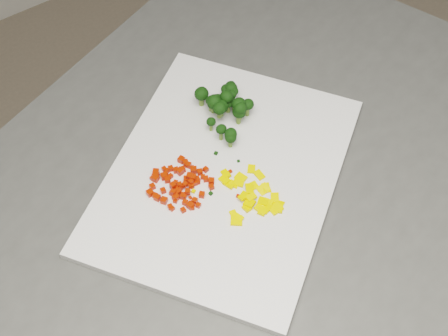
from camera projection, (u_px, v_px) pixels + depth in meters
counter_block at (230, 299)px, 1.33m from camera, size 1.26×1.07×0.90m
cutting_board at (224, 174)px, 0.97m from camera, size 0.55×0.52×0.01m
carrot_pile at (180, 181)px, 0.94m from camera, size 0.10×0.10×0.03m
pepper_pile at (246, 195)px, 0.93m from camera, size 0.11×0.11×0.02m
broccoli_pile at (227, 108)px, 1.00m from camera, size 0.12×0.12×0.05m
carrot_cube_0 at (192, 168)px, 0.96m from camera, size 0.01×0.01×0.01m
carrot_cube_1 at (197, 180)px, 0.95m from camera, size 0.01×0.01×0.01m
carrot_cube_2 at (195, 201)px, 0.93m from camera, size 0.01×0.01×0.01m
carrot_cube_3 at (171, 176)px, 0.96m from camera, size 0.01×0.01×0.01m
carrot_cube_4 at (211, 181)px, 0.95m from camera, size 0.01×0.01×0.01m
carrot_cube_5 at (181, 160)px, 0.97m from camera, size 0.01×0.01×0.01m
carrot_cube_6 at (197, 181)px, 0.95m from camera, size 0.01×0.01×0.01m
carrot_cube_7 at (179, 188)px, 0.94m from camera, size 0.01×0.01×0.01m
carrot_cube_8 at (211, 187)px, 0.94m from camera, size 0.01×0.01×0.01m
carrot_cube_9 at (155, 196)px, 0.93m from camera, size 0.01×0.01×0.01m
carrot_cube_10 at (188, 165)px, 0.97m from camera, size 0.01×0.01×0.01m
carrot_cube_11 at (206, 179)px, 0.95m from camera, size 0.01×0.01×0.01m
carrot_cube_12 at (172, 208)px, 0.92m from camera, size 0.01×0.01×0.01m
carrot_cube_13 at (165, 174)px, 0.96m from camera, size 0.01×0.01×0.01m
carrot_cube_14 at (157, 198)px, 0.93m from camera, size 0.01×0.01×0.01m
carrot_cube_15 at (173, 185)px, 0.94m from camera, size 0.01×0.01×0.01m
carrot_cube_16 at (163, 191)px, 0.94m from camera, size 0.01×0.01×0.01m
carrot_cube_17 at (167, 171)px, 0.96m from camera, size 0.01×0.01×0.01m
carrot_cube_18 at (152, 178)px, 0.95m from camera, size 0.01×0.01×0.01m
carrot_cube_19 at (191, 182)px, 0.94m from camera, size 0.01×0.01×0.01m
carrot_cube_20 at (156, 175)px, 0.95m from camera, size 0.01×0.01×0.01m
carrot_cube_21 at (188, 192)px, 0.93m from camera, size 0.01×0.01×0.01m
carrot_cube_22 at (164, 201)px, 0.93m from camera, size 0.01×0.01×0.01m
carrot_cube_23 at (180, 185)px, 0.94m from camera, size 0.01×0.01×0.01m
carrot_cube_24 at (195, 183)px, 0.95m from camera, size 0.01×0.01×0.01m
carrot_cube_25 at (176, 182)px, 0.95m from camera, size 0.01×0.01×0.01m
carrot_cube_26 at (190, 206)px, 0.92m from camera, size 0.01×0.01×0.01m
carrot_cube_27 at (156, 172)px, 0.96m from camera, size 0.01×0.01×0.01m
carrot_cube_28 at (180, 171)px, 0.96m from camera, size 0.01×0.01×0.01m
carrot_cube_29 at (194, 170)px, 0.96m from camera, size 0.01×0.01×0.01m
carrot_cube_30 at (182, 186)px, 0.94m from camera, size 0.01×0.01×0.01m
carrot_cube_31 at (171, 168)px, 0.96m from camera, size 0.01×0.01×0.01m
carrot_cube_32 at (176, 194)px, 0.94m from camera, size 0.01×0.01×0.01m
carrot_cube_33 at (193, 177)px, 0.94m from camera, size 0.01×0.01×0.01m
carrot_cube_34 at (185, 203)px, 0.93m from camera, size 0.01×0.01×0.01m
carrot_cube_35 at (168, 180)px, 0.95m from camera, size 0.01×0.01×0.01m
carrot_cube_36 at (164, 169)px, 0.96m from camera, size 0.01×0.01×0.01m
carrot_cube_37 at (176, 197)px, 0.93m from camera, size 0.01×0.01×0.01m
carrot_cube_38 at (150, 193)px, 0.94m from camera, size 0.01×0.01×0.01m
carrot_cube_39 at (198, 182)px, 0.95m from camera, size 0.01×0.01×0.01m
carrot_cube_40 at (172, 186)px, 0.94m from camera, size 0.01×0.01×0.01m
carrot_cube_41 at (172, 193)px, 0.94m from camera, size 0.01×0.01×0.01m
carrot_cube_42 at (156, 174)px, 0.96m from camera, size 0.01×0.01×0.01m
carrot_cube_43 at (170, 207)px, 0.92m from camera, size 0.01×0.01×0.01m
carrot_cube_44 at (177, 192)px, 0.94m from camera, size 0.01×0.01×0.01m
carrot_cube_45 at (187, 179)px, 0.95m from camera, size 0.01×0.01×0.01m
carrot_cube_46 at (192, 208)px, 0.92m from camera, size 0.01×0.01×0.01m
carrot_cube_47 at (155, 178)px, 0.95m from camera, size 0.01×0.01×0.01m
carrot_cube_48 at (183, 210)px, 0.92m from camera, size 0.01×0.01×0.01m
carrot_cube_49 at (164, 176)px, 0.95m from camera, size 0.01×0.01×0.01m
carrot_cube_50 at (175, 201)px, 0.93m from camera, size 0.01×0.01×0.01m
carrot_cube_51 at (203, 177)px, 0.95m from camera, size 0.01×0.01×0.01m
carrot_cube_52 at (185, 184)px, 0.94m from camera, size 0.01×0.01×0.01m
carrot_cube_53 at (191, 185)px, 0.94m from camera, size 0.01×0.01×0.01m
carrot_cube_54 at (152, 186)px, 0.94m from camera, size 0.01×0.01×0.01m
carrot_cube_55 at (184, 196)px, 0.93m from camera, size 0.01×0.01×0.01m
carrot_cube_56 at (200, 172)px, 0.96m from camera, size 0.01×0.01×0.01m
carrot_cube_57 at (202, 195)px, 0.93m from camera, size 0.01×0.01×0.01m
carrot_cube_58 at (206, 169)px, 0.96m from camera, size 0.01×0.01×0.01m
carrot_cube_59 at (198, 205)px, 0.92m from camera, size 0.01×0.01×0.01m
carrot_cube_60 at (181, 160)px, 0.97m from camera, size 0.01×0.01×0.01m
carrot_cube_61 at (174, 192)px, 0.93m from camera, size 0.01×0.01×0.01m
carrot_cube_62 at (183, 170)px, 0.96m from camera, size 0.01×0.01×0.01m
carrot_cube_63 at (190, 176)px, 0.94m from camera, size 0.01×0.01×0.01m
carrot_cube_64 at (186, 163)px, 0.97m from camera, size 0.01×0.01×0.01m
carrot_cube_65 at (176, 170)px, 0.96m from camera, size 0.01×0.01×0.01m
pepper_chunk_0 at (239, 182)px, 0.95m from camera, size 0.02×0.02×0.01m
pepper_chunk_1 at (263, 189)px, 0.94m from camera, size 0.02×0.02×0.01m
pepper_chunk_2 at (276, 209)px, 0.92m from camera, size 0.02×0.02×0.01m
pepper_chunk_3 at (236, 220)px, 0.91m from camera, size 0.02×0.02×0.01m
pepper_chunk_4 at (229, 184)px, 0.95m from camera, size 0.02×0.02×0.01m
pepper_chunk_5 at (224, 180)px, 0.95m from camera, size 0.01×0.02×0.01m
pepper_chunk_6 at (241, 178)px, 0.95m from camera, size 0.02×0.02×0.01m
pepper_chunk_7 at (251, 169)px, 0.97m from camera, size 0.02×0.02×0.00m
pepper_chunk_8 at (238, 219)px, 0.91m from camera, size 0.02×0.02×0.01m
pepper_chunk_9 at (249, 189)px, 0.94m from camera, size 0.02×0.02×0.01m
pepper_chunk_10 at (245, 195)px, 0.93m from camera, size 0.02×0.02×0.01m
pepper_chunk_11 at (278, 208)px, 0.92m from camera, size 0.02×0.02×0.00m
pepper_chunk_12 at (249, 203)px, 0.93m from camera, size 0.02×0.02×0.01m
pepper_chunk_13 at (259, 175)px, 0.96m from camera, size 0.01×0.02×0.01m
pepper_chunk_14 at (268, 203)px, 0.93m from camera, size 0.02×0.02×0.01m
pepper_chunk_15 at (247, 208)px, 0.92m from camera, size 0.01×0.01×0.01m
pepper_chunk_16 at (250, 203)px, 0.92m from camera, size 0.02×0.02×0.01m
pepper_chunk_17 at (234, 216)px, 0.92m from camera, size 0.01×0.02×0.01m
pepper_chunk_18 at (266, 208)px, 0.92m from camera, size 0.02×0.02×0.01m
pepper_chunk_19 at (254, 185)px, 0.95m from camera, size 0.01×0.01×0.01m
pepper_chunk_20 at (251, 197)px, 0.93m from camera, size 0.02×0.01×0.01m
pepper_chunk_21 at (275, 198)px, 0.93m from camera, size 0.02×0.02×0.01m
pepper_chunk_22 at (278, 203)px, 0.93m from camera, size 0.02×0.02×0.01m
pepper_chunk_23 at (266, 188)px, 0.94m from camera, size 0.02×0.02×0.01m
pepper_chunk_24 at (243, 197)px, 0.93m from camera, size 0.02×0.01×0.01m
pepper_chunk_25 at (234, 184)px, 0.95m from camera, size 0.02×0.02×0.01m
pepper_chunk_26 at (262, 211)px, 0.92m from camera, size 0.02×0.02×0.01m
pepper_chunk_27 at (260, 208)px, 0.92m from camera, size 0.02×0.02×0.01m
pepper_chunk_28 at (226, 174)px, 0.96m from camera, size 0.01×0.02×0.01m
pepper_chunk_29 at (263, 202)px, 0.93m from camera, size 0.02×0.02×0.01m
broccoli_floret_0 at (239, 116)px, 1.01m from camera, size 0.03×0.03×0.04m
broccoli_floret_1 at (225, 101)px, 1.03m from camera, size 0.02×0.02×0.03m
broccoli_floret_2 at (230, 88)px, 1.05m from camera, size 0.03×0.03×0.02m
broccoli_floret_3 at (233, 93)px, 1.04m from camera, size 0.02×0.02×0.02m
broccoli_floret_4 at (211, 104)px, 1.02m from camera, size 0.02×0.02×0.03m
broccoli_floret_5 at (226, 91)px, 1.05m from camera, size 0.03×0.03×0.02m
broccoli_floret_6 at (226, 100)px, 1.01m from camera, size 0.03×0.03×0.03m
broccoli_floret_7 at (247, 108)px, 1.02m from camera, size 0.03×0.03×0.03m
broccoli_floret_8 at (214, 104)px, 1.01m from camera, size 0.03×0.03×0.03m
broccoli_floret_9 at (213, 107)px, 1.02m from camera, size 0.02×0.02×0.03m
broccoli_floret_10 at (238, 107)px, 1.01m from camera, size 0.03×0.03×0.03m
broccoli_floret_11 at (221, 133)px, 0.99m from camera, size 0.02×0.02×0.03m
broccoli_floret_12 at (230, 140)px, 0.98m from camera, size 0.03×0.03×0.03m
broccoli_floret_13 at (234, 105)px, 1.03m from camera, size 0.02×0.02×0.02m
broccoli_floret_14 at (201, 97)px, 1.03m from camera, size 0.03×0.03×0.04m
broccoli_floret_15 at (240, 112)px, 1.00m from camera, size 0.03×0.03×0.03m
broccoli_floret_16 at (228, 105)px, 1.02m from camera, size 0.03×0.03×0.03m
broccoli_floret_17 at (231, 97)px, 1.04m from camera, size 0.02×0.02×0.03m
broccoli_floret_18 at (217, 103)px, 1.03m from camera, size 0.02×0.02×0.03m
broccoli_floret_19 at (211, 125)px, 1.00m from camera, size 0.02×0.02×0.03m
broccoli_floret_20 at (219, 111)px, 1.00m from camera, size 0.03×0.03×0.03m
broccoli_floret_21 at (221, 109)px, 1.01m from camera, size 0.03×0.03×0.03m
broccoli_floret_22 at (231, 91)px, 1.04m from camera, size 0.03×0.03×0.03m
broccoli_floret_23 at (230, 137)px, 0.98m from camera, size 0.03×0.03×0.03m
stray_bit_0 at (190, 198)px, 0.93m from camera, size 0.00×0.00×0.00m
stray_bit_1 at (239, 161)px, 0.97m from camera, size 0.00×0.00×0.00m
stray_bit_2 at (230, 171)px, 0.96m from camera, size 0.01×0.01×0.00m
stray_bit_3 at (238, 196)px, 0.94m from camera, size 0.01×0.01×0.00m
stray_bit_4 at (216, 153)px, 0.98m from camera, size 0.01×0.01×0.00m
stray_bit_5 at (194, 191)px, 0.94m from camera, size 0.01×0.01×0.00m
stray_bit_6 at (211, 193)px, 0.94m from camera, size 0.01×0.01×0.00m
stray_bit_7 at (247, 209)px, 0.92m from camera, size 0.01×0.01×0.00m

